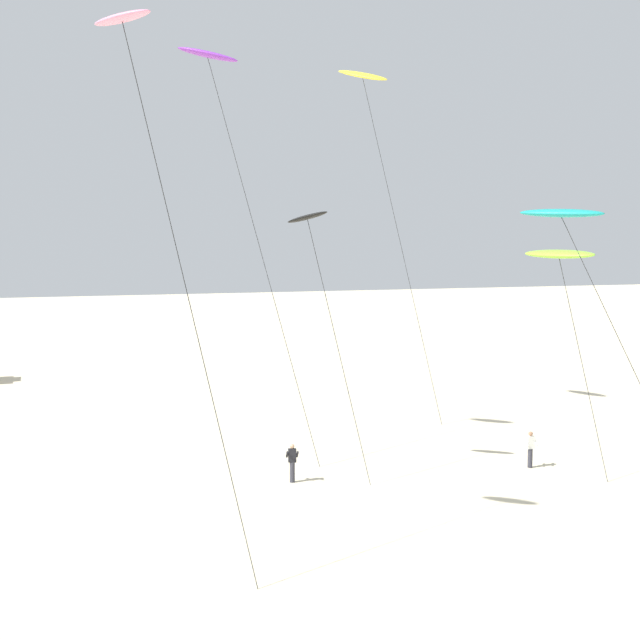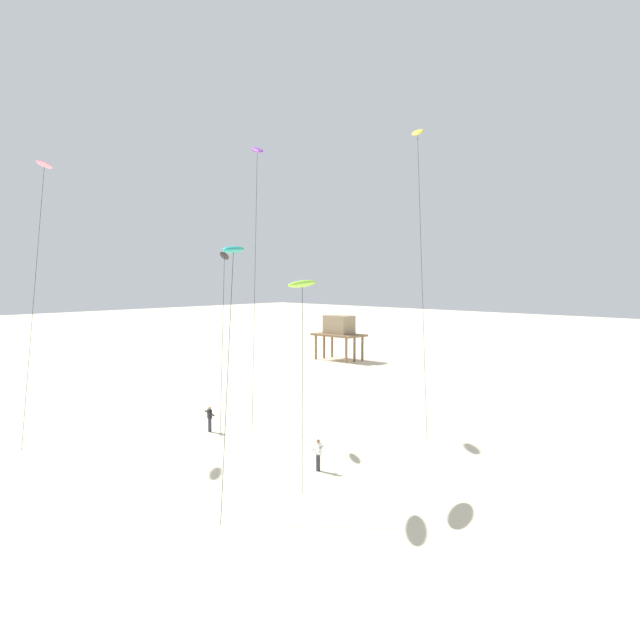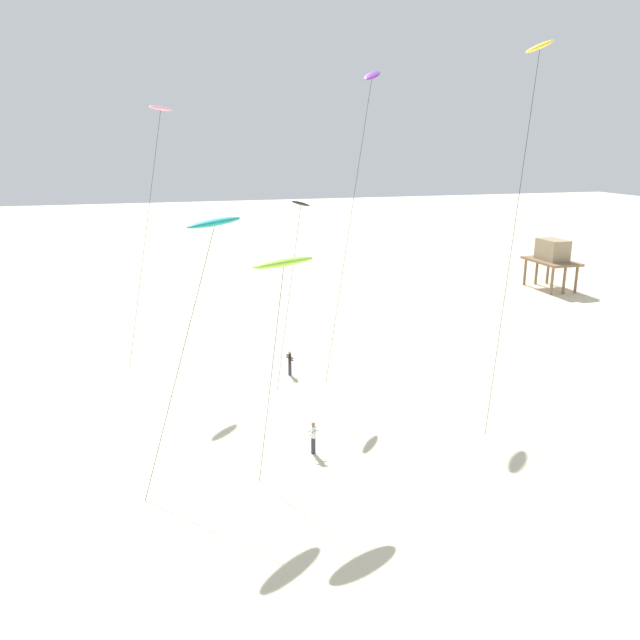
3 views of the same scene
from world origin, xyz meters
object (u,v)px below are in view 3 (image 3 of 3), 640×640
at_px(kite_purple, 372,78).
at_px(kite_teal, 214,224).
at_px(kite_pink, 160,113).
at_px(kite_black, 300,207).
at_px(stilt_house, 552,254).
at_px(kite_lime, 284,263).
at_px(kite_flyer_middle, 290,362).
at_px(kite_flyer_nearest, 313,437).
at_px(kite_yellow, 540,49).

xyz_separation_m(kite_purple, kite_teal, (11.46, -11.64, -7.48)).
xyz_separation_m(kite_pink, kite_black, (8.40, 7.58, -5.66)).
relative_size(kite_pink, stilt_house, 2.92).
xyz_separation_m(kite_purple, kite_lime, (13.34, -8.85, -9.11)).
bearing_deg(stilt_house, kite_flyer_middle, -61.50).
xyz_separation_m(kite_purple, kite_flyer_nearest, (13.07, -7.44, -17.92)).
height_order(kite_purple, kite_yellow, kite_yellow).
bearing_deg(kite_black, kite_flyer_nearest, -10.90).
xyz_separation_m(kite_black, kite_lime, (10.27, -3.34, -1.40)).
bearing_deg(kite_teal, stilt_house, 125.45).
bearing_deg(kite_teal, kite_black, 143.86).
distance_m(kite_teal, kite_lime, 3.74).
bearing_deg(kite_teal, kite_lime, 55.98).
bearing_deg(kite_lime, kite_flyer_middle, 166.19).
bearing_deg(kite_pink, kite_flyer_nearest, 17.09).
xyz_separation_m(kite_yellow, stilt_house, (-25.15, 20.29, -15.77)).
height_order(kite_pink, kite_black, kite_pink).
distance_m(kite_yellow, kite_flyer_nearest, 22.80).
xyz_separation_m(kite_teal, stilt_house, (-26.61, 37.37, -7.65)).
height_order(kite_pink, kite_flyer_middle, kite_pink).
xyz_separation_m(kite_teal, kite_yellow, (-1.46, 17.08, 8.12)).
bearing_deg(kite_pink, kite_teal, 4.95).
height_order(kite_teal, kite_flyer_middle, kite_teal).
xyz_separation_m(kite_lime, kite_flyer_middle, (-11.20, 2.75, -8.81)).
height_order(kite_lime, kite_yellow, kite_yellow).
bearing_deg(kite_flyer_nearest, kite_black, 169.10).
distance_m(kite_teal, kite_yellow, 18.96).
bearing_deg(kite_flyer_middle, kite_teal, -30.72).
bearing_deg(kite_yellow, kite_flyer_middle, -124.29).
distance_m(kite_pink, kite_flyer_middle, 18.88).
xyz_separation_m(kite_purple, kite_black, (3.08, -5.51, -7.71)).
relative_size(kite_teal, kite_lime, 1.16).
bearing_deg(kite_teal, kite_flyer_middle, 149.28).
distance_m(kite_teal, stilt_house, 46.50).
xyz_separation_m(kite_pink, stilt_house, (-9.82, 38.82, -13.07)).
bearing_deg(kite_yellow, kite_pink, -129.60).
distance_m(kite_purple, stilt_house, 33.47).
bearing_deg(kite_teal, kite_purple, 134.57).
bearing_deg(stilt_house, kite_pink, -75.80).
height_order(kite_pink, kite_flyer_nearest, kite_pink).
xyz_separation_m(kite_black, kite_yellow, (6.93, 10.95, 8.35)).
relative_size(kite_black, kite_flyer_middle, 6.97).
xyz_separation_m(kite_purple, stilt_house, (-15.14, 25.73, -15.13)).
xyz_separation_m(kite_pink, kite_yellow, (15.33, 18.53, 2.69)).
relative_size(kite_lime, stilt_house, 1.69).
bearing_deg(kite_pink, kite_black, 42.06).
relative_size(kite_lime, kite_flyer_middle, 5.99).
bearing_deg(kite_flyer_middle, kite_purple, 109.34).
height_order(kite_black, kite_lime, kite_black).
bearing_deg(kite_purple, stilt_house, 120.48).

